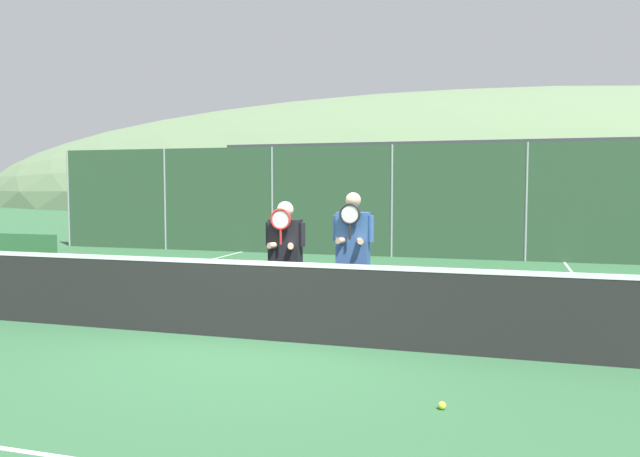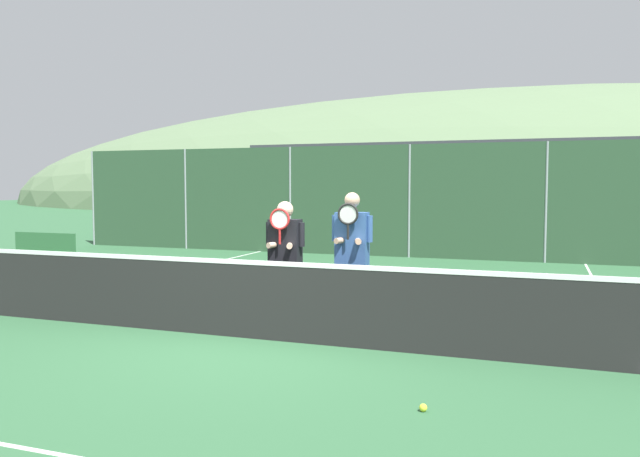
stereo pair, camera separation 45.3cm
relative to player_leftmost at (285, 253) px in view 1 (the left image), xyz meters
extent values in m
plane|color=#2D5B38|center=(-0.11, -0.66, -1.01)|extent=(120.00, 120.00, 0.00)
ellipsoid|color=#5B7551|center=(-0.11, 56.84, -1.01)|extent=(109.01, 60.56, 21.20)
cube|color=#9EA3A8|center=(-0.04, 17.01, 0.53)|extent=(14.40, 5.00, 3.08)
cube|color=#3D4247|center=(-0.04, 17.01, 2.25)|extent=(14.90, 5.50, 0.36)
cylinder|color=gray|center=(-10.28, 8.65, 0.48)|extent=(0.06, 0.06, 2.98)
cylinder|color=gray|center=(-6.89, 8.65, 0.48)|extent=(0.06, 0.06, 2.98)
cylinder|color=gray|center=(-3.50, 8.65, 0.48)|extent=(0.06, 0.06, 2.98)
cylinder|color=gray|center=(-0.11, 8.65, 0.48)|extent=(0.06, 0.06, 2.98)
cylinder|color=gray|center=(3.28, 8.65, 0.48)|extent=(0.06, 0.06, 2.98)
cube|color=#2D4C33|center=(-0.11, 8.65, 0.48)|extent=(20.34, 0.02, 2.98)
cube|color=black|center=(-0.11, -0.66, -0.54)|extent=(11.42, 0.02, 0.93)
cube|color=white|center=(-0.11, -0.66, -0.05)|extent=(11.42, 0.03, 0.06)
cube|color=white|center=(-4.43, 2.34, -1.00)|extent=(0.05, 16.00, 0.01)
cube|color=white|center=(4.21, 2.34, -1.00)|extent=(0.05, 16.00, 0.01)
cylinder|color=black|center=(-0.11, 0.01, -0.60)|extent=(0.13, 0.13, 0.81)
cylinder|color=black|center=(0.11, 0.01, -0.60)|extent=(0.13, 0.13, 0.81)
cube|color=black|center=(0.00, 0.01, 0.13)|extent=(0.42, 0.22, 0.65)
sphere|color=#DBB293|center=(0.00, 0.01, 0.58)|extent=(0.22, 0.22, 0.22)
cylinder|color=black|center=(-0.23, 0.01, 0.25)|extent=(0.08, 0.08, 0.31)
cylinder|color=black|center=(0.23, 0.01, 0.25)|extent=(0.08, 0.08, 0.31)
cylinder|color=#DBB293|center=(-0.10, -0.08, 0.12)|extent=(0.16, 0.27, 0.08)
cylinder|color=#DBB293|center=(0.10, -0.08, 0.12)|extent=(0.16, 0.27, 0.08)
cylinder|color=red|center=(0.00, -0.17, 0.24)|extent=(0.03, 0.03, 0.20)
torus|color=red|center=(0.00, -0.17, 0.46)|extent=(0.28, 0.03, 0.28)
cylinder|color=silver|center=(0.00, -0.17, 0.46)|extent=(0.23, 0.00, 0.23)
cylinder|color=#56565B|center=(0.79, 0.10, -0.57)|extent=(0.13, 0.13, 0.87)
cylinder|color=#56565B|center=(1.01, 0.10, -0.57)|extent=(0.13, 0.13, 0.87)
cube|color=#335693|center=(0.90, 0.10, 0.21)|extent=(0.41, 0.22, 0.69)
sphere|color=tan|center=(0.90, 0.10, 0.71)|extent=(0.20, 0.20, 0.20)
cylinder|color=#335693|center=(0.67, 0.10, 0.35)|extent=(0.08, 0.08, 0.34)
cylinder|color=#335693|center=(1.13, 0.10, 0.35)|extent=(0.08, 0.08, 0.34)
cylinder|color=tan|center=(0.80, 0.01, 0.20)|extent=(0.16, 0.27, 0.08)
cylinder|color=tan|center=(1.00, 0.01, 0.20)|extent=(0.16, 0.27, 0.08)
cylinder|color=black|center=(0.90, -0.08, 0.32)|extent=(0.03, 0.03, 0.20)
torus|color=black|center=(0.90, -0.08, 0.54)|extent=(0.28, 0.03, 0.28)
cylinder|color=silver|center=(0.90, -0.08, 0.54)|extent=(0.23, 0.00, 0.23)
cube|color=#285638|center=(-5.13, 10.77, -0.31)|extent=(4.63, 1.73, 0.79)
cube|color=#2D3842|center=(-5.13, 10.77, 0.40)|extent=(2.55, 1.59, 0.64)
cylinder|color=black|center=(-3.63, 9.89, -0.71)|extent=(0.60, 0.16, 0.60)
cylinder|color=black|center=(-3.63, 11.65, -0.71)|extent=(0.60, 0.16, 0.60)
cylinder|color=black|center=(-6.64, 9.89, -0.71)|extent=(0.60, 0.16, 0.60)
cylinder|color=black|center=(-6.64, 11.65, -0.71)|extent=(0.60, 0.16, 0.60)
cube|color=#B2B7BC|center=(0.39, 10.85, -0.30)|extent=(4.74, 1.72, 0.82)
cube|color=#2D3842|center=(0.39, 10.85, 0.45)|extent=(2.61, 1.58, 0.67)
cylinder|color=black|center=(1.93, 9.98, -0.71)|extent=(0.60, 0.16, 0.60)
cylinder|color=black|center=(1.93, 11.73, -0.71)|extent=(0.60, 0.16, 0.60)
cylinder|color=black|center=(-1.16, 9.98, -0.71)|extent=(0.60, 0.16, 0.60)
cylinder|color=black|center=(-1.16, 11.73, -0.71)|extent=(0.60, 0.16, 0.60)
cube|color=silver|center=(5.71, 10.94, -0.30)|extent=(4.25, 1.81, 0.81)
cube|color=#2D3842|center=(5.71, 10.94, 0.44)|extent=(2.34, 1.67, 0.66)
cylinder|color=black|center=(4.33, 10.01, -0.71)|extent=(0.60, 0.16, 0.60)
cylinder|color=black|center=(4.33, 11.87, -0.71)|extent=(0.60, 0.16, 0.60)
cube|color=#2D6038|center=(-7.25, 3.23, -0.58)|extent=(1.67, 0.36, 0.05)
cube|color=#2D6038|center=(-7.25, 3.39, -0.36)|extent=(1.67, 0.04, 0.40)
cube|color=#333338|center=(-6.49, 3.23, -0.81)|extent=(0.06, 0.32, 0.40)
sphere|color=#CCDB33|center=(2.30, -2.44, -0.97)|extent=(0.07, 0.07, 0.07)
camera|label=1|loc=(2.78, -7.72, 0.91)|focal=35.00mm
camera|label=2|loc=(3.21, -7.58, 0.91)|focal=35.00mm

